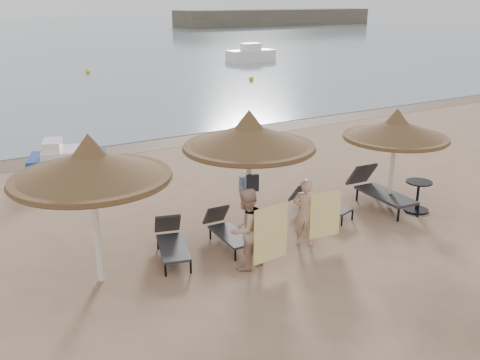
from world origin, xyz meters
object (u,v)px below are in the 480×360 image
object	(u,v)px
lounger_far_left	(171,240)
person_right	(305,207)
lounger_near_right	(317,202)
palapa_left	(90,166)
lounger_near_left	(227,229)
lounger_far_right	(378,189)
side_table	(417,197)
pedal_boat	(67,160)
person_left	(246,223)
palapa_center	(249,137)
palapa_right	(396,129)

from	to	relation	value
lounger_far_left	person_right	size ratio (longest dim) A/B	0.98
lounger_near_right	person_right	distance (m)	1.91
palapa_left	lounger_near_left	xyz separation A→B (m)	(2.88, 0.21, -1.97)
person_right	lounger_near_left	bearing A→B (deg)	9.69
lounger_near_left	lounger_far_left	bearing A→B (deg)	179.46
lounger_far_right	side_table	size ratio (longest dim) A/B	2.71
lounger_near_left	pedal_boat	bearing A→B (deg)	106.84
person_left	person_right	world-z (taller)	person_left
person_left	pedal_boat	distance (m)	8.20
side_table	lounger_near_right	bearing A→B (deg)	153.48
person_right	pedal_boat	distance (m)	8.42
palapa_left	person_right	distance (m)	4.56
palapa_center	palapa_right	distance (m)	4.00
palapa_center	palapa_right	size ratio (longest dim) A/B	1.12
palapa_center	palapa_right	bearing A→B (deg)	-6.36
lounger_near_right	lounger_far_right	size ratio (longest dim) A/B	0.79
lounger_near_left	side_table	distance (m)	5.10
lounger_near_left	lounger_far_right	world-z (taller)	lounger_far_right
lounger_far_right	person_left	size ratio (longest dim) A/B	1.10
lounger_far_right	lounger_far_left	bearing A→B (deg)	-176.43
side_table	person_right	distance (m)	3.67
palapa_center	lounger_near_left	distance (m)	2.08
lounger_far_right	lounger_near_left	bearing A→B (deg)	-175.77
palapa_left	lounger_far_left	bearing A→B (deg)	9.98
person_left	palapa_right	bearing A→B (deg)	174.33
palapa_left	lounger_near_right	world-z (taller)	palapa_left
lounger_near_left	person_left	world-z (taller)	person_left
lounger_near_left	person_right	size ratio (longest dim) A/B	0.92
palapa_right	lounger_near_right	size ratio (longest dim) A/B	1.54
palapa_center	lounger_far_right	distance (m)	4.30
lounger_near_left	lounger_near_right	size ratio (longest dim) A/B	0.96
palapa_right	lounger_far_right	xyz separation A→B (m)	(-0.10, 0.31, -1.63)
person_left	lounger_far_left	bearing A→B (deg)	-66.42
palapa_right	person_left	world-z (taller)	palapa_right
person_left	person_right	size ratio (longest dim) A/B	1.10
palapa_left	palapa_right	xyz separation A→B (m)	(7.49, -0.10, -0.24)
lounger_far_left	lounger_near_right	bearing A→B (deg)	18.94
palapa_right	pedal_boat	bearing A→B (deg)	131.62
palapa_center	lounger_near_right	xyz separation A→B (m)	(2.10, 0.15, -1.97)
lounger_near_right	pedal_boat	xyz separation A→B (m)	(-4.49, 6.56, 0.07)
side_table	person_left	xyz separation A→B (m)	(-5.26, -0.34, 0.60)
palapa_center	lounger_far_left	xyz separation A→B (m)	(-1.93, -0.06, -1.96)
palapa_left	palapa_right	distance (m)	7.50
lounger_far_right	palapa_right	bearing A→B (deg)	-67.54
lounger_far_right	lounger_near_right	bearing A→B (deg)	175.09
palapa_left	palapa_center	distance (m)	3.54
lounger_far_left	side_table	xyz separation A→B (m)	(6.31, -0.93, 0.04)
lounger_near_right	person_left	distance (m)	3.39
person_left	lounger_far_right	bearing A→B (deg)	178.10
person_left	lounger_near_right	bearing A→B (deg)	-169.60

